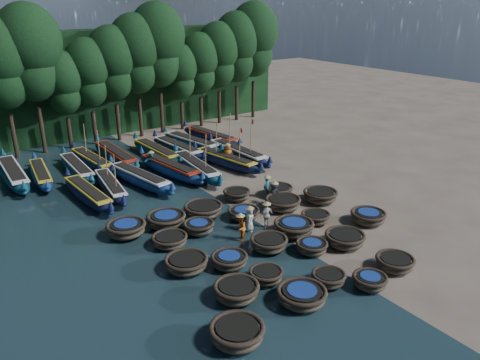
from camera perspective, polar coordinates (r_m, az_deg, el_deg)
ground at (r=29.93m, az=-0.05°, el=-3.88°), size 120.00×120.00×0.00m
foliage_wall at (r=48.81m, az=-16.66°, el=11.28°), size 40.00×3.00×10.00m
coracle_0 at (r=19.28m, az=-0.36°, el=-18.15°), size 2.53×2.53×0.81m
coracle_1 at (r=21.51m, az=7.54°, el=-13.78°), size 2.38×2.38×0.74m
coracle_2 at (r=22.95m, az=10.75°, el=-11.67°), size 1.95×1.95×0.66m
coracle_3 at (r=23.16m, az=15.54°, el=-11.76°), size 1.80×1.80×0.67m
coracle_4 at (r=24.92m, az=18.35°, el=-9.53°), size 2.25×2.25×0.71m
coracle_5 at (r=21.57m, az=-0.44°, el=-13.36°), size 2.13×2.13×0.79m
coracle_6 at (r=22.80m, az=3.20°, el=-11.51°), size 1.95×1.95×0.66m
coracle_7 at (r=25.42m, az=8.74°, el=-8.02°), size 1.92×1.92×0.66m
coracle_8 at (r=26.42m, az=12.66°, el=-7.00°), size 2.60×2.60×0.76m
coracle_9 at (r=29.32m, az=15.35°, el=-4.31°), size 2.16×2.16×0.75m
coracle_10 at (r=23.79m, az=-6.55°, el=-10.03°), size 2.21×2.21×0.72m
coracle_11 at (r=23.89m, az=-1.31°, el=-9.74°), size 2.16×2.16×0.70m
coracle_12 at (r=25.43m, az=3.54°, el=-7.67°), size 2.06×2.06×0.74m
coracle_13 at (r=27.04m, az=6.58°, el=-5.76°), size 2.85×2.85×0.85m
coracle_14 at (r=28.67m, az=9.20°, el=-4.51°), size 2.04×2.04×0.67m
coracle_15 at (r=26.08m, az=-8.56°, el=-7.24°), size 2.09×2.09×0.65m
coracle_16 at (r=27.19m, az=-5.04°, el=-5.71°), size 2.07×2.07×0.73m
coracle_17 at (r=28.85m, az=0.46°, el=-4.07°), size 2.37×2.37×0.65m
coracle_18 at (r=30.14m, az=5.25°, el=-2.80°), size 2.61×2.61×0.82m
coracle_19 at (r=31.64m, az=9.77°, el=-1.87°), size 2.55×2.55×0.80m
coracle_20 at (r=27.55m, az=-13.71°, el=-5.77°), size 2.77×2.77×0.82m
coracle_21 at (r=28.18m, az=-8.97°, el=-4.79°), size 2.64×2.64×0.81m
coracle_22 at (r=29.19m, az=-4.48°, el=-3.62°), size 2.63×2.63×0.81m
coracle_23 at (r=31.52m, az=-0.40°, el=-1.74°), size 2.23×2.23×0.70m
coracle_24 at (r=32.24m, az=4.68°, el=-1.26°), size 2.26×2.26×0.71m
long_boat_2 at (r=32.87m, az=-18.06°, el=-1.61°), size 1.78×7.88×1.39m
long_boat_3 at (r=33.79m, az=-15.48°, el=-0.73°), size 2.29×7.48×3.21m
long_boat_4 at (r=34.68m, az=-12.12°, el=0.24°), size 2.72×8.20×1.46m
long_boat_5 at (r=36.27m, az=-8.55°, el=1.44°), size 2.52×8.35×1.48m
long_boat_6 at (r=36.16m, az=-5.38°, el=1.54°), size 2.30×8.50×3.63m
long_boat_7 at (r=37.73m, az=-1.75°, el=2.42°), size 2.74×7.96×3.43m
long_boat_8 at (r=39.38m, az=-0.28°, el=3.33°), size 1.68×8.86×3.76m
long_boat_9 at (r=38.40m, az=-25.91°, el=0.66°), size 1.85×9.02×1.59m
long_boat_10 at (r=37.82m, az=-23.10°, el=0.65°), size 2.15×7.43×1.32m
long_boat_11 at (r=38.08m, az=-19.25°, el=1.37°), size 1.67×7.97×1.40m
long_boat_12 at (r=39.46m, az=-17.60°, el=2.25°), size 1.97×7.87×3.35m
long_boat_13 at (r=40.03m, az=-14.91°, el=2.90°), size 1.58×8.97×1.58m
long_boat_14 at (r=40.41m, az=-10.14°, el=3.41°), size 1.72×8.43×1.48m
long_boat_15 at (r=41.10m, az=-7.58°, el=3.84°), size 2.00×8.21×1.45m
long_boat_16 at (r=42.54m, az=-5.88°, el=4.54°), size 2.78×8.28×1.48m
long_boat_17 at (r=44.25m, az=-3.57°, el=5.28°), size 2.49×8.48×1.50m
fisherman_0 at (r=27.20m, az=1.18°, el=-4.65°), size 0.85×0.87×1.71m
fisherman_1 at (r=31.74m, az=3.33°, el=-0.66°), size 0.66×0.64×1.74m
fisherman_2 at (r=26.08m, az=0.04°, el=-5.75°), size 0.99×0.99×1.82m
fisherman_3 at (r=30.67m, az=4.20°, el=-1.59°), size 1.13×0.81×1.79m
fisherman_4 at (r=27.69m, az=3.25°, el=-4.14°), size 0.92×0.52×1.75m
fisherman_5 at (r=37.49m, az=-10.73°, el=2.35°), size 1.47×0.63×1.73m
fisherman_6 at (r=37.99m, az=-1.49°, el=3.20°), size 1.01×0.83×1.99m
tree_3 at (r=42.82m, az=-27.17°, el=12.67°), size 4.92×4.92×11.60m
tree_4 at (r=43.17m, az=-24.26°, el=14.08°), size 5.34×5.34×12.58m
tree_5 at (r=44.04m, az=-20.79°, el=11.09°), size 3.68×3.68×8.68m
tree_6 at (r=44.59m, az=-18.02°, el=12.42°), size 4.09×4.09×9.65m
tree_7 at (r=45.26m, az=-15.30°, el=13.68°), size 4.51×4.51×10.63m
tree_8 at (r=46.04m, az=-12.63°, el=14.87°), size 4.92×4.92×11.60m
tree_9 at (r=46.93m, az=-10.04°, el=16.00°), size 5.34×5.34×12.58m
tree_10 at (r=48.28m, az=-7.32°, el=13.05°), size 3.68×3.68×8.68m
tree_11 at (r=49.32m, az=-4.95°, el=14.10°), size 4.09×4.09×9.65m
tree_12 at (r=50.46m, az=-2.66°, el=15.08°), size 4.51×4.51×10.63m
tree_13 at (r=51.67m, az=-0.45°, el=16.00°), size 4.92×4.92×11.60m
tree_14 at (r=52.97m, az=1.67°, el=16.85°), size 5.34×5.34×12.58m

